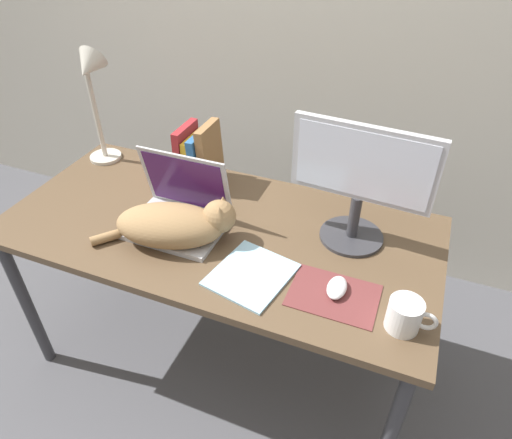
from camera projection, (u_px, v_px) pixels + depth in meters
The scene contains 11 objects.
ground_plane at pixel (186, 425), 1.74m from camera, with size 12.00×12.00×0.00m, color #4C4C51.
desk at pixel (218, 241), 1.61m from camera, with size 1.50×0.71×0.71m.
laptop at pixel (179, 213), 1.55m from camera, with size 0.32×0.24×0.25m.
cat at pixel (176, 224), 1.47m from camera, with size 0.44×0.27×0.15m.
external_monitor at pixel (360, 180), 1.39m from camera, with size 0.44×0.21×0.41m.
mousepad at pixel (334, 295), 1.31m from camera, with size 0.25×0.18×0.00m.
computer_mouse at pixel (337, 288), 1.32m from camera, with size 0.06×0.10×0.03m.
book_row at pixel (199, 157), 1.74m from camera, with size 0.14×0.17×0.25m.
desk_lamp at pixel (92, 88), 1.71m from camera, with size 0.17×0.17×0.48m.
notepad at pixel (251, 275), 1.38m from camera, with size 0.26×0.28×0.01m.
mug at pixel (405, 315), 1.20m from camera, with size 0.13×0.09×0.09m.
Camera 1 is at (0.58, -0.74, 1.68)m, focal length 32.00 mm.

